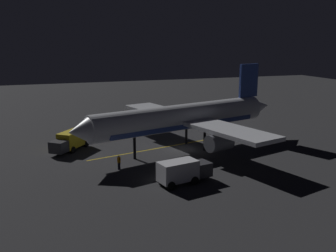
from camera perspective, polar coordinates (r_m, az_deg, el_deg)
name	(u,v)px	position (r m, az deg, el deg)	size (l,w,h in m)	color
ground_plane	(182,150)	(53.18, 2.04, -3.63)	(180.00, 180.00, 0.20)	#2C2C2F
apron_guide_stripe	(151,149)	(53.26, -2.56, -3.49)	(0.24, 18.69, 0.01)	gold
airliner	(185,118)	(52.44, 2.58, 1.19)	(29.02, 32.73, 11.31)	white
baggage_truck	(71,141)	(54.16, -14.23, -2.15)	(6.38, 5.78, 2.59)	gold
catering_truck	(183,172)	(40.70, 2.17, -6.78)	(3.29, 6.20, 2.51)	silver
ground_crew_worker	(119,162)	(45.27, -7.29, -5.37)	(0.40, 0.40, 1.74)	black
traffic_cone_near_left	(158,173)	(43.29, -1.51, -7.01)	(0.50, 0.50, 0.55)	#EA590F
traffic_cone_near_right	(178,171)	(43.97, 1.52, -6.69)	(0.50, 0.50, 0.55)	#EA590F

